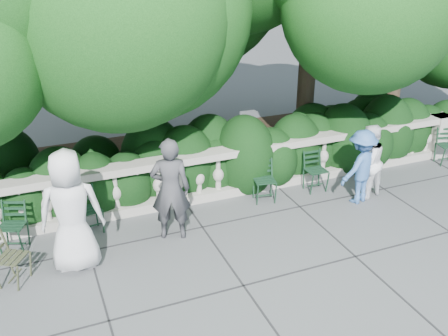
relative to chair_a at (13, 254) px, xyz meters
name	(u,v)px	position (x,y,z in m)	size (l,w,h in m)	color
ground	(246,244)	(3.67, -1.18, 0.00)	(90.00, 90.00, 0.00)	#484B4F
balustrade	(209,176)	(3.67, 0.62, 0.49)	(12.00, 0.44, 1.00)	#9E998E
shrub_hedge	(190,174)	(3.67, 1.82, 0.00)	(15.00, 2.60, 1.70)	black
chair_a	(13,254)	(0.00, 0.00, 0.00)	(0.44, 0.48, 0.84)	black
chair_c	(94,236)	(1.32, 0.07, 0.00)	(0.44, 0.48, 0.84)	black
chair_d	(318,193)	(5.81, -0.02, 0.00)	(0.44, 0.48, 0.84)	black
chair_e	(266,204)	(4.61, -0.04, 0.00)	(0.44, 0.48, 0.84)	black
chair_f	(448,166)	(9.27, 0.01, 0.00)	(0.44, 0.48, 0.84)	black
chair_weathered	(25,283)	(0.15, -0.89, 0.00)	(0.44, 0.48, 0.84)	black
person_businessman	(71,211)	(0.96, -0.73, 0.98)	(0.96, 0.63, 1.97)	silver
person_woman_grey	(171,189)	(2.59, -0.46, 0.91)	(0.66, 0.44, 1.82)	#3B3B40
person_casual_man	(368,162)	(6.58, -0.47, 0.75)	(0.73, 0.57, 1.51)	white
person_older_blue	(361,167)	(6.33, -0.59, 0.74)	(0.96, 0.55, 1.48)	#3966AB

